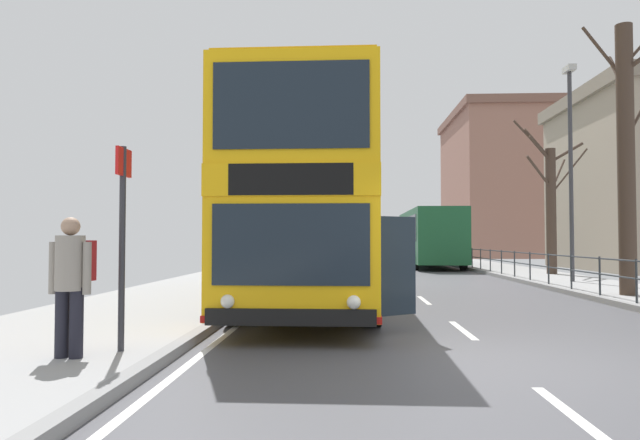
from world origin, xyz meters
name	(u,v)px	position (x,y,z in m)	size (l,w,h in m)	color
ground	(447,359)	(-0.72, 0.00, 0.04)	(15.80, 140.00, 0.20)	#4A4A4F
double_decker_bus_main	(316,208)	(-2.71, 6.20, 2.30)	(3.28, 11.07, 4.40)	#F4B20F
background_bus_far_lane	(429,237)	(2.79, 25.46, 1.74)	(2.80, 10.71, 3.18)	#19512D
pedestrian_railing_far_kerb	(508,258)	(4.45, 15.68, 0.80)	(0.05, 34.69, 0.98)	#2D3338
pedestrian_with_backpack	(72,276)	(-5.30, -0.58, 1.11)	(0.55, 0.55, 1.68)	black
bus_stop_sign_near	(123,224)	(-4.85, -0.17, 1.75)	(0.08, 0.44, 2.61)	#2D2D33
street_lamp_far_side	(571,155)	(5.67, 12.33, 4.43)	(0.28, 0.60, 7.36)	#38383D
bare_tree_far_00	(626,152)	(5.22, 7.57, 3.81)	(2.21, 2.60, 7.42)	#423328
bare_tree_far_01	(551,204)	(6.50, 16.62, 3.03)	(2.99, 2.20, 6.32)	#423328
background_building_01	(526,184)	(14.78, 46.22, 6.73)	(13.93, 14.61, 13.41)	#936656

